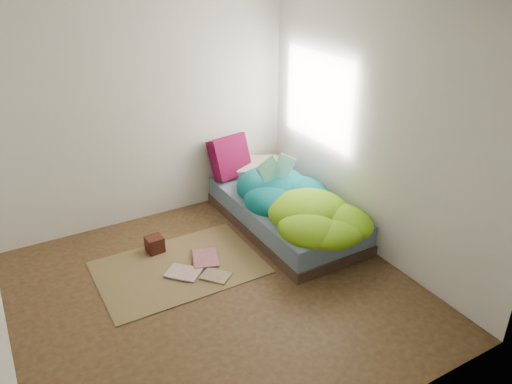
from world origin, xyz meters
TOP-DOWN VIEW (x-y plane):
  - ground at (0.00, 0.00)m, footprint 3.50×3.50m
  - room_walls at (0.01, 0.01)m, footprint 3.54×3.54m
  - bed at (1.22, 0.72)m, footprint 1.00×2.00m
  - duvet at (1.22, 0.50)m, footprint 0.96×1.84m
  - rug at (-0.15, 0.55)m, footprint 1.60×1.10m
  - pillow_floral at (1.37, 1.51)m, footprint 0.73×0.63m
  - pillow_magenta at (0.99, 1.62)m, footprint 0.53×0.27m
  - open_book at (1.17, 0.83)m, footprint 0.41×0.09m
  - wooden_box at (-0.26, 0.96)m, footprint 0.18×0.18m
  - floor_book_a at (-0.24, 0.34)m, footprint 0.39×0.40m
  - floor_book_b at (0.01, 0.57)m, footprint 0.35×0.41m
  - floor_book_c at (0.02, 0.15)m, footprint 0.32×0.33m

SIDE VIEW (x-z plane):
  - ground at x=0.00m, z-range 0.00..0.00m
  - rug at x=-0.15m, z-range 0.00..0.01m
  - floor_book_c at x=0.02m, z-range 0.01..0.03m
  - floor_book_a at x=-0.24m, z-range 0.01..0.04m
  - floor_book_b at x=0.01m, z-range 0.01..0.04m
  - wooden_box at x=-0.26m, z-range 0.01..0.18m
  - bed at x=1.22m, z-range 0.00..0.34m
  - pillow_floral at x=1.37m, z-range 0.34..0.48m
  - duvet at x=1.22m, z-range 0.34..0.68m
  - pillow_magenta at x=0.99m, z-range 0.34..0.84m
  - open_book at x=1.17m, z-range 0.68..0.93m
  - room_walls at x=0.01m, z-range 0.32..2.94m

